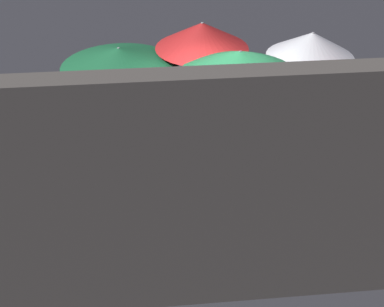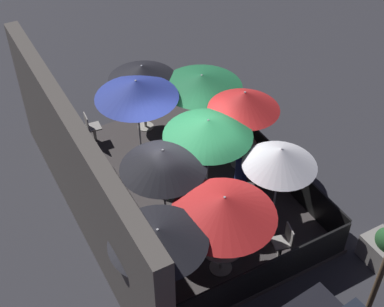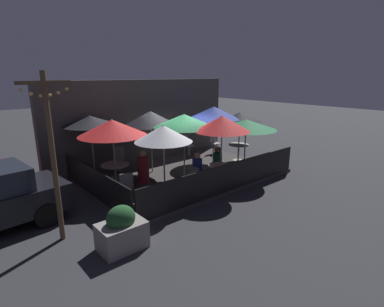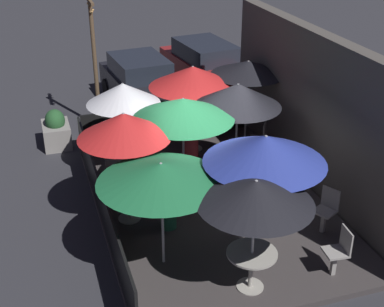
{
  "view_description": "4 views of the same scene",
  "coord_description": "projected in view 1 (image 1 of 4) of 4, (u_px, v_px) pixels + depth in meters",
  "views": [
    {
      "loc": [
        1.35,
        8.1,
        6.22
      ],
      "look_at": [
        0.58,
        0.38,
        1.0
      ],
      "focal_mm": 50.0,
      "sensor_mm": 36.0,
      "label": 1
    },
    {
      "loc": [
        -8.95,
        4.68,
        10.15
      ],
      "look_at": [
        0.21,
        -0.36,
        1.08
      ],
      "focal_mm": 50.0,
      "sensor_mm": 36.0,
      "label": 2
    },
    {
      "loc": [
        -7.04,
        -8.63,
        3.88
      ],
      "look_at": [
        0.13,
        -0.35,
        0.96
      ],
      "focal_mm": 28.0,
      "sensor_mm": 36.0,
      "label": 3
    },
    {
      "loc": [
        9.69,
        -3.49,
        6.47
      ],
      "look_at": [
        -0.64,
        -0.2,
        1.04
      ],
      "focal_mm": 50.0,
      "sensor_mm": 36.0,
      "label": 4
    }
  ],
  "objects": [
    {
      "name": "patio_umbrella_2",
      "position": [
        384.0,
        88.0,
        8.91
      ],
      "size": [
        2.26,
        2.26,
        2.31
      ],
      "color": "#B2B2B7",
      "rests_on": "patio_deck"
    },
    {
      "name": "patio_chair_0",
      "position": [
        345.0,
        219.0,
        8.43
      ],
      "size": [
        0.55,
        0.55,
        0.96
      ],
      "rotation": [
        0.0,
        0.0,
        -2.13
      ],
      "color": "gray",
      "rests_on": "patio_deck"
    },
    {
      "name": "patio_chair_1",
      "position": [
        42.0,
        215.0,
        8.52
      ],
      "size": [
        0.43,
        0.43,
        0.95
      ],
      "rotation": [
        0.0,
        0.0,
        -1.66
      ],
      "color": "gray",
      "rests_on": "patio_deck"
    },
    {
      "name": "patio_umbrella_5",
      "position": [
        240.0,
        63.0,
        9.44
      ],
      "size": [
        2.2,
        2.2,
        2.39
      ],
      "color": "#B2B2B7",
      "rests_on": "patio_deck"
    },
    {
      "name": "patio_umbrella_1",
      "position": [
        202.0,
        35.0,
        10.52
      ],
      "size": [
        1.87,
        1.87,
        2.42
      ],
      "color": "#B2B2B7",
      "rests_on": "patio_deck"
    },
    {
      "name": "patio_umbrella_7",
      "position": [
        106.0,
        90.0,
        8.55
      ],
      "size": [
        2.25,
        2.25,
        2.43
      ],
      "color": "#B2B2B7",
      "rests_on": "patio_deck"
    },
    {
      "name": "patio_chair_3",
      "position": [
        360.0,
        122.0,
        10.97
      ],
      "size": [
        0.49,
        0.49,
        0.94
      ],
      "rotation": [
        0.0,
        0.0,
        1.31
      ],
      "color": "gray",
      "rests_on": "patio_deck"
    },
    {
      "name": "patio_umbrella_4",
      "position": [
        311.0,
        45.0,
        10.44
      ],
      "size": [
        1.74,
        1.74,
        2.29
      ],
      "color": "#B2B2B7",
      "rests_on": "patio_deck"
    },
    {
      "name": "patio_umbrella_3",
      "position": [
        285.0,
        102.0,
        8.31
      ],
      "size": [
        2.01,
        2.01,
        2.4
      ],
      "color": "#B2B2B7",
      "rests_on": "patio_deck"
    },
    {
      "name": "patio_umbrella_0",
      "position": [
        50.0,
        88.0,
        9.09
      ],
      "size": [
        1.95,
        1.95,
        2.16
      ],
      "color": "#B2B2B7",
      "rests_on": "patio_deck"
    },
    {
      "name": "dining_table_0",
      "position": [
        61.0,
        154.0,
        9.85
      ],
      "size": [
        0.88,
        0.88,
        0.75
      ],
      "color": "#9E998E",
      "rests_on": "patio_deck"
    },
    {
      "name": "dining_table_1",
      "position": [
        201.0,
        107.0,
        11.41
      ],
      "size": [
        0.88,
        0.88,
        0.71
      ],
      "color": "#9E998E",
      "rests_on": "patio_deck"
    },
    {
      "name": "planter_box",
      "position": [
        378.0,
        84.0,
        12.83
      ],
      "size": [
        1.04,
        0.73,
        1.05
      ],
      "color": "gray",
      "rests_on": "ground_plane"
    },
    {
      "name": "building_wall",
      "position": [
        253.0,
        196.0,
        7.04
      ],
      "size": [
        8.9,
        0.36,
        3.64
      ],
      "color": "#4C4742",
      "rests_on": "ground_plane"
    },
    {
      "name": "patio_chair_4",
      "position": [
        254.0,
        105.0,
        11.58
      ],
      "size": [
        0.42,
        0.42,
        0.93
      ],
      "rotation": [
        0.0,
        0.0,
        0.05
      ],
      "color": "gray",
      "rests_on": "patio_deck"
    },
    {
      "name": "patron_2",
      "position": [
        178.0,
        126.0,
        10.79
      ],
      "size": [
        0.41,
        0.41,
        1.17
      ],
      "rotation": [
        0.0,
        0.0,
        4.42
      ],
      "color": "#236642",
      "rests_on": "patio_deck"
    },
    {
      "name": "patio_umbrella_8",
      "position": [
        119.0,
        57.0,
        10.26
      ],
      "size": [
        2.29,
        2.29,
        2.1
      ],
      "color": "#B2B2B7",
      "rests_on": "patio_deck"
    },
    {
      "name": "patio_deck",
      "position": [
        220.0,
        181.0,
        10.24
      ],
      "size": [
        7.3,
        4.91,
        0.12
      ],
      "color": "#383333",
      "rests_on": "ground_plane"
    },
    {
      "name": "fence_front",
      "position": [
        205.0,
        98.0,
        11.93
      ],
      "size": [
        7.1,
        0.05,
        0.95
      ],
      "color": "black",
      "rests_on": "patio_deck"
    },
    {
      "name": "patron_1",
      "position": [
        238.0,
        116.0,
        11.12
      ],
      "size": [
        0.34,
        0.34,
        1.2
      ],
      "rotation": [
        0.0,
        0.0,
        3.16
      ],
      "color": "navy",
      "rests_on": "patio_deck"
    },
    {
      "name": "dining_table_2",
      "position": [
        369.0,
        158.0,
        9.7
      ],
      "size": [
        0.95,
        0.95,
        0.78
      ],
      "color": "#9E998E",
      "rests_on": "patio_deck"
    },
    {
      "name": "patron_0",
      "position": [
        314.0,
        154.0,
        9.97
      ],
      "size": [
        0.48,
        0.48,
        1.18
      ],
      "rotation": [
        0.0,
        0.0,
        6.11
      ],
      "color": "maroon",
      "rests_on": "patio_deck"
    },
    {
      "name": "patio_chair_2",
      "position": [
        123.0,
        231.0,
        8.22
      ],
      "size": [
        0.54,
        0.54,
        0.95
      ],
      "rotation": [
        0.0,
        0.0,
        -1.08
      ],
      "color": "gray",
      "rests_on": "patio_deck"
    },
    {
      "name": "ground_plane",
      "position": [
        220.0,
        184.0,
        10.27
      ],
      "size": [
        60.0,
        60.0,
        0.0
      ],
      "primitive_type": "plane",
      "color": "#2D2D33"
    }
  ]
}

